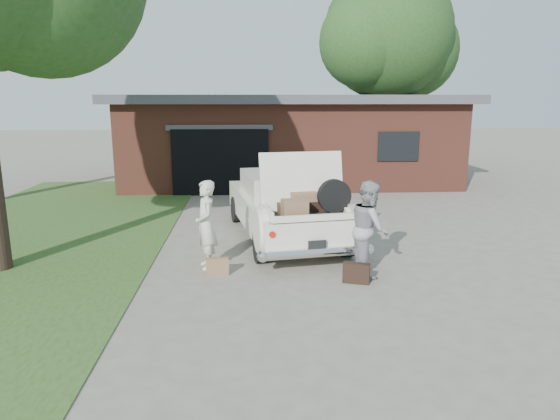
{
  "coord_description": "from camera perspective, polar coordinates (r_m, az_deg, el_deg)",
  "views": [
    {
      "loc": [
        -0.61,
        -8.65,
        3.17
      ],
      "look_at": [
        0.0,
        0.6,
        1.1
      ],
      "focal_mm": 32.0,
      "sensor_mm": 36.0,
      "label": 1
    }
  ],
  "objects": [
    {
      "name": "house",
      "position": [
        20.24,
        0.76,
        8.35
      ],
      "size": [
        12.8,
        7.8,
        3.3
      ],
      "color": "brown",
      "rests_on": "ground"
    },
    {
      "name": "tree_right",
      "position": [
        25.21,
        12.36,
        18.49
      ],
      "size": [
        6.94,
        6.04,
        9.16
      ],
      "color": "#38281E",
      "rests_on": "ground"
    },
    {
      "name": "ground",
      "position": [
        9.23,
        0.25,
        -7.5
      ],
      "size": [
        90.0,
        90.0,
        0.0
      ],
      "primitive_type": "plane",
      "color": "gray",
      "rests_on": "ground"
    },
    {
      "name": "woman_left",
      "position": [
        9.53,
        -8.45,
        -1.67
      ],
      "size": [
        0.55,
        0.7,
        1.69
      ],
      "primitive_type": "imported",
      "rotation": [
        0.0,
        0.0,
        -1.32
      ],
      "color": "beige",
      "rests_on": "ground"
    },
    {
      "name": "suitcase_left",
      "position": [
        9.29,
        -7.17,
        -6.41
      ],
      "size": [
        0.43,
        0.16,
        0.32
      ],
      "primitive_type": "cube",
      "rotation": [
        0.0,
        0.0,
        0.06
      ],
      "color": "olive",
      "rests_on": "ground"
    },
    {
      "name": "grass_strip",
      "position": [
        13.02,
        -25.73,
        -2.73
      ],
      "size": [
        6.0,
        16.0,
        0.02
      ],
      "primitive_type": "cube",
      "color": "#2D4C1E",
      "rests_on": "ground"
    },
    {
      "name": "sedan",
      "position": [
        11.51,
        0.58,
        0.53
      ],
      "size": [
        2.79,
        5.45,
        2.14
      ],
      "rotation": [
        0.0,
        0.0,
        0.16
      ],
      "color": "white",
      "rests_on": "ground"
    },
    {
      "name": "suitcase_right",
      "position": [
        8.91,
        8.71,
        -7.16
      ],
      "size": [
        0.49,
        0.29,
        0.36
      ],
      "primitive_type": "cube",
      "rotation": [
        0.0,
        0.0,
        -0.33
      ],
      "color": "black",
      "rests_on": "ground"
    },
    {
      "name": "woman_right",
      "position": [
        9.22,
        10.16,
        -2.03
      ],
      "size": [
        0.69,
        0.87,
        1.75
      ],
      "primitive_type": "imported",
      "rotation": [
        0.0,
        0.0,
        1.54
      ],
      "color": "gray",
      "rests_on": "ground"
    }
  ]
}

